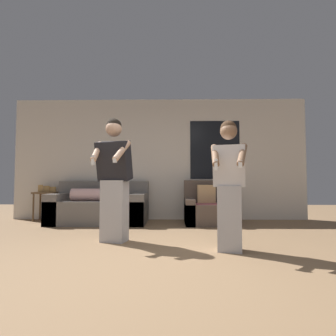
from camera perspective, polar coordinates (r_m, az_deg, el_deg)
ground_plane at (r=2.69m, az=-5.83°, el=-21.16°), size 14.00×14.00×0.00m
wall_back at (r=5.90m, az=-1.71°, el=2.02°), size 6.54×0.07×2.70m
couch at (r=5.58m, az=-14.58°, el=-8.30°), size 1.91×0.95×0.85m
armchair at (r=5.37m, az=8.36°, el=-8.74°), size 0.87×0.80×0.87m
side_table at (r=6.27m, az=-24.99°, el=-5.68°), size 0.48×0.36×0.77m
person_left at (r=3.78m, az=-11.65°, el=-2.31°), size 0.52×0.58×1.74m
person_right at (r=3.29m, az=13.19°, el=-3.38°), size 0.47×0.55×1.60m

